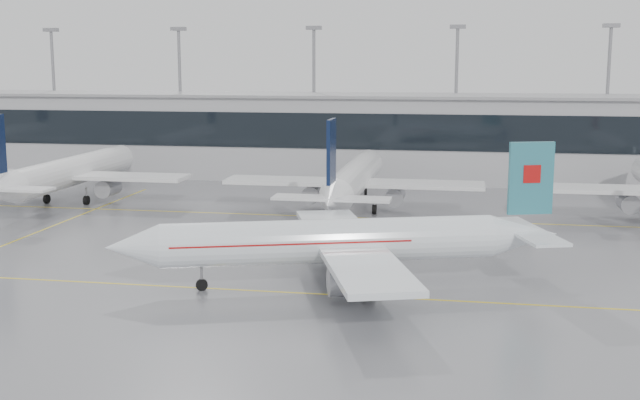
# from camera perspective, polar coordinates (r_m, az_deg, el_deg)

# --- Properties ---
(ground) EXTENTS (320.00, 320.00, 0.00)m
(ground) POSITION_cam_1_polar(r_m,az_deg,el_deg) (60.25, -2.03, -6.60)
(ground) COLOR gray
(ground) RESTS_ON ground
(taxi_line_main) EXTENTS (120.00, 0.25, 0.01)m
(taxi_line_main) POSITION_cam_1_polar(r_m,az_deg,el_deg) (60.24, -2.03, -6.59)
(taxi_line_main) COLOR yellow
(taxi_line_main) RESTS_ON ground
(taxi_line_north) EXTENTS (120.00, 0.25, 0.01)m
(taxi_line_north) POSITION_cam_1_polar(r_m,az_deg,el_deg) (88.99, 2.04, -1.25)
(taxi_line_north) COLOR yellow
(taxi_line_north) RESTS_ON ground
(taxi_line_cross) EXTENTS (0.25, 60.00, 0.01)m
(taxi_line_cross) POSITION_cam_1_polar(r_m,az_deg,el_deg) (84.77, -20.02, -2.39)
(taxi_line_cross) COLOR yellow
(taxi_line_cross) RESTS_ON ground
(terminal) EXTENTS (180.00, 15.00, 12.00)m
(terminal) POSITION_cam_1_polar(r_m,az_deg,el_deg) (119.64, 4.24, 4.45)
(terminal) COLOR #A6A6AA
(terminal) RESTS_ON ground
(terminal_glass) EXTENTS (180.00, 0.20, 5.00)m
(terminal_glass) POSITION_cam_1_polar(r_m,az_deg,el_deg) (112.03, 3.84, 4.87)
(terminal_glass) COLOR black
(terminal_glass) RESTS_ON ground
(terminal_roof) EXTENTS (182.00, 16.00, 0.40)m
(terminal_roof) POSITION_cam_1_polar(r_m,az_deg,el_deg) (119.23, 4.28, 7.42)
(terminal_roof) COLOR gray
(terminal_roof) RESTS_ON ground
(light_masts) EXTENTS (156.40, 1.00, 22.60)m
(light_masts) POSITION_cam_1_polar(r_m,az_deg,el_deg) (125.16, 4.57, 8.05)
(light_masts) COLOR gray
(light_masts) RESTS_ON ground
(air_canada_jet) EXTENTS (34.32, 27.73, 10.89)m
(air_canada_jet) POSITION_cam_1_polar(r_m,az_deg,el_deg) (61.39, 1.87, -2.98)
(air_canada_jet) COLOR white
(air_canada_jet) RESTS_ON ground
(parked_jet_b) EXTENTS (29.64, 36.96, 11.72)m
(parked_jet_b) POSITION_cam_1_polar(r_m,az_deg,el_deg) (102.68, -17.36, 1.88)
(parked_jet_b) COLOR white
(parked_jet_b) RESTS_ON ground
(parked_jet_c) EXTENTS (29.64, 36.96, 11.72)m
(parked_jet_c) POSITION_cam_1_polar(r_m,az_deg,el_deg) (91.98, 2.38, 1.45)
(parked_jet_c) COLOR white
(parked_jet_c) RESTS_ON ground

